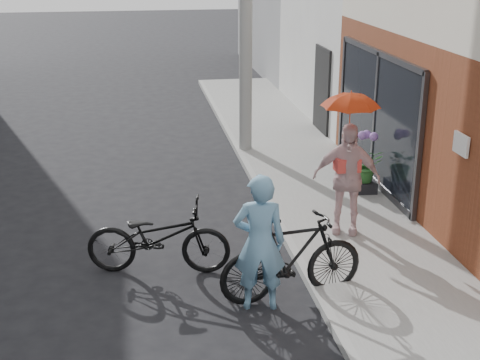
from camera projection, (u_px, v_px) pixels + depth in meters
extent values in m
plane|color=black|center=(241.00, 284.00, 9.28)|extent=(80.00, 80.00, 0.00)
cube|color=gray|center=(342.00, 216.00, 11.44)|extent=(2.20, 24.00, 0.12)
cube|color=#9E9E99|center=(276.00, 220.00, 11.26)|extent=(0.12, 24.00, 0.12)
cube|color=black|center=(376.00, 118.00, 12.56)|extent=(0.06, 3.80, 2.40)
cube|color=white|center=(461.00, 144.00, 9.34)|extent=(0.04, 0.40, 0.30)
imported|color=#6494B3|center=(260.00, 243.00, 8.41)|extent=(0.71, 0.51, 1.83)
imported|color=black|center=(158.00, 237.00, 9.47)|extent=(2.14, 1.07, 1.07)
imported|color=black|center=(292.00, 258.00, 8.73)|extent=(2.03, 0.82, 1.19)
imported|color=beige|center=(346.00, 179.00, 10.40)|extent=(1.13, 0.77, 1.78)
imported|color=#D64519|center=(351.00, 99.00, 9.98)|extent=(0.85, 0.85, 0.75)
cube|color=black|center=(365.00, 186.00, 12.36)|extent=(0.41, 0.41, 0.20)
imported|color=#285D25|center=(366.00, 165.00, 12.22)|extent=(0.56, 0.49, 0.62)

